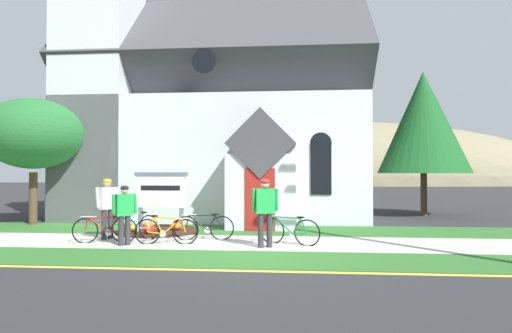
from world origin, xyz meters
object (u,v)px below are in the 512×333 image
at_px(bicycle_green, 290,231).
at_px(bicycle_black, 135,225).
at_px(bicycle_silver, 166,231).
at_px(roadside_conifer, 423,122).
at_px(cyclist_in_blue_jersey, 125,211).
at_px(church_sign, 161,192).
at_px(cyclist_in_green_jersey, 107,203).
at_px(yard_deciduous_tree, 34,134).
at_px(bicycle_white, 204,227).
at_px(bicycle_blue, 105,230).
at_px(cyclist_in_red_jersey, 265,207).

distance_m(bicycle_green, bicycle_black, 4.65).
height_order(bicycle_green, bicycle_silver, bicycle_silver).
bearing_deg(roadside_conifer, cyclist_in_blue_jersey, -139.98).
relative_size(church_sign, cyclist_in_blue_jersey, 1.23).
height_order(cyclist_in_blue_jersey, roadside_conifer, roadside_conifer).
xyz_separation_m(bicycle_silver, cyclist_in_blue_jersey, (-1.05, -0.30, 0.56)).
height_order(bicycle_black, bicycle_silver, bicycle_black).
height_order(cyclist_in_green_jersey, yard_deciduous_tree, yard_deciduous_tree).
relative_size(bicycle_white, yard_deciduous_tree, 0.36).
height_order(roadside_conifer, yard_deciduous_tree, roadside_conifer).
distance_m(bicycle_blue, bicycle_silver, 1.76).
xyz_separation_m(bicycle_green, bicycle_white, (-2.47, 0.60, -0.01)).
bearing_deg(bicycle_black, bicycle_white, -3.18).
bearing_deg(cyclist_in_blue_jersey, bicycle_blue, 151.57).
bearing_deg(yard_deciduous_tree, church_sign, -14.60).
bearing_deg(bicycle_white, roadside_conifer, 41.98).
xyz_separation_m(church_sign, bicycle_blue, (-0.82, -2.39, -0.92)).
relative_size(bicycle_black, bicycle_blue, 0.98).
distance_m(cyclist_in_green_jersey, cyclist_in_red_jersey, 4.81).
distance_m(church_sign, bicycle_white, 2.64).
distance_m(bicycle_silver, yard_deciduous_tree, 8.04).
xyz_separation_m(church_sign, yard_deciduous_tree, (-5.40, 1.41, 2.13)).
bearing_deg(cyclist_in_red_jersey, bicycle_white, 148.56).
bearing_deg(bicycle_blue, cyclist_in_green_jersey, 109.63).
distance_m(bicycle_white, cyclist_in_green_jersey, 2.95).
xyz_separation_m(bicycle_black, roadside_conifer, (10.70, 7.60, 3.89)).
distance_m(cyclist_in_green_jersey, cyclist_in_blue_jersey, 1.36).
bearing_deg(bicycle_silver, bicycle_green, 3.54).
bearing_deg(bicycle_green, church_sign, 152.15).
bearing_deg(cyclist_in_green_jersey, bicycle_green, -5.17).
distance_m(church_sign, bicycle_silver, 2.81).
relative_size(bicycle_white, bicycle_silver, 1.00).
height_order(cyclist_in_green_jersey, cyclist_in_red_jersey, cyclist_in_red_jersey).
bearing_deg(yard_deciduous_tree, bicycle_blue, -39.65).
relative_size(bicycle_blue, roadside_conifer, 0.26).
bearing_deg(bicycle_blue, bicycle_black, 57.52).
bearing_deg(cyclist_in_green_jersey, bicycle_silver, -19.25).
relative_size(bicycle_black, cyclist_in_green_jersey, 0.95).
relative_size(bicycle_green, yard_deciduous_tree, 0.34).
relative_size(bicycle_blue, bicycle_silver, 1.00).
bearing_deg(church_sign, bicycle_blue, -108.93).
bearing_deg(cyclist_in_blue_jersey, cyclist_in_red_jersey, -0.28).
bearing_deg(bicycle_green, cyclist_in_blue_jersey, -173.47).
height_order(bicycle_black, roadside_conifer, roadside_conifer).
xyz_separation_m(church_sign, cyclist_in_red_jersey, (3.67, -2.80, -0.22)).
distance_m(church_sign, bicycle_blue, 2.69).
distance_m(bicycle_black, cyclist_in_green_jersey, 1.03).
bearing_deg(cyclist_in_red_jersey, roadside_conifer, 52.69).
height_order(bicycle_white, yard_deciduous_tree, yard_deciduous_tree).
distance_m(bicycle_silver, cyclist_in_red_jersey, 2.84).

